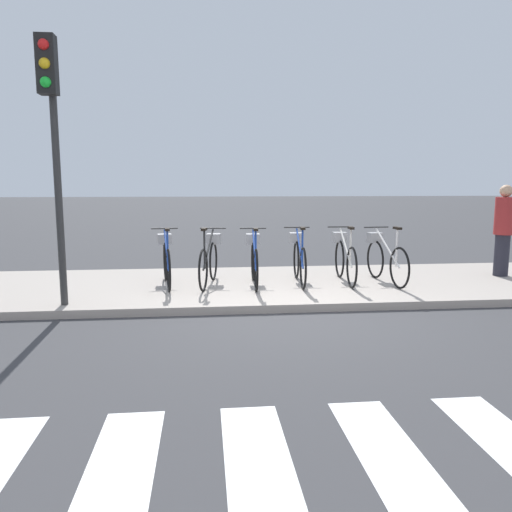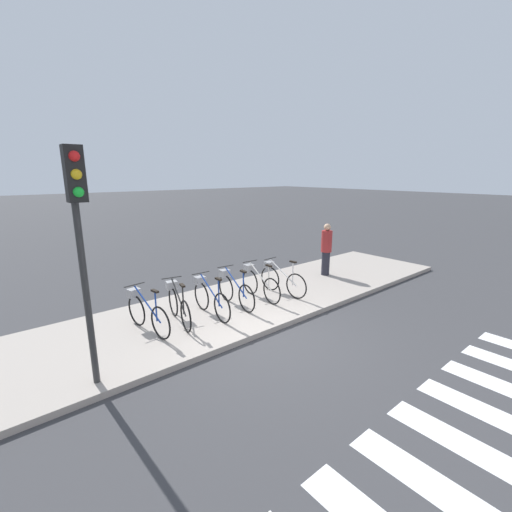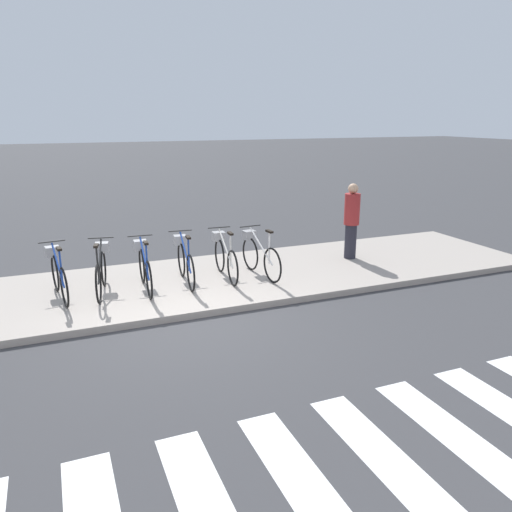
{
  "view_description": "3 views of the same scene",
  "coord_description": "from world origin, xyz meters",
  "px_view_note": "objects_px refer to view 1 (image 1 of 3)",
  "views": [
    {
      "loc": [
        -1.23,
        -6.81,
        1.84
      ],
      "look_at": [
        -0.39,
        1.31,
        0.64
      ],
      "focal_mm": 35.0,
      "sensor_mm": 36.0,
      "label": 1
    },
    {
      "loc": [
        -4.37,
        -4.99,
        3.36
      ],
      "look_at": [
        1.0,
        1.46,
        1.32
      ],
      "focal_mm": 24.0,
      "sensor_mm": 36.0,
      "label": 2
    },
    {
      "loc": [
        -1.84,
        -7.4,
        3.21
      ],
      "look_at": [
        1.49,
        0.69,
        0.75
      ],
      "focal_mm": 35.0,
      "sensor_mm": 36.0,
      "label": 3
    }
  ],
  "objects_px": {
    "parked_bicycle_2": "(254,259)",
    "parked_bicycle_5": "(385,257)",
    "parked_bicycle_4": "(344,257)",
    "parked_bicycle_0": "(166,259)",
    "parked_bicycle_1": "(209,259)",
    "pedestrian": "(503,228)",
    "traffic_light": "(52,116)",
    "parked_bicycle_3": "(299,257)"
  },
  "relations": [
    {
      "from": "parked_bicycle_3",
      "to": "pedestrian",
      "type": "bearing_deg",
      "value": 3.35
    },
    {
      "from": "parked_bicycle_0",
      "to": "traffic_light",
      "type": "relative_size",
      "value": 0.45
    },
    {
      "from": "parked_bicycle_4",
      "to": "parked_bicycle_5",
      "type": "relative_size",
      "value": 1.0
    },
    {
      "from": "parked_bicycle_0",
      "to": "parked_bicycle_2",
      "type": "relative_size",
      "value": 0.99
    },
    {
      "from": "parked_bicycle_2",
      "to": "parked_bicycle_5",
      "type": "xyz_separation_m",
      "value": [
        2.28,
        -0.01,
        0.0
      ]
    },
    {
      "from": "parked_bicycle_1",
      "to": "parked_bicycle_4",
      "type": "distance_m",
      "value": 2.35
    },
    {
      "from": "parked_bicycle_2",
      "to": "parked_bicycle_4",
      "type": "height_order",
      "value": "same"
    },
    {
      "from": "parked_bicycle_0",
      "to": "parked_bicycle_3",
      "type": "relative_size",
      "value": 1.0
    },
    {
      "from": "pedestrian",
      "to": "parked_bicycle_4",
      "type": "bearing_deg",
      "value": -175.75
    },
    {
      "from": "parked_bicycle_3",
      "to": "traffic_light",
      "type": "height_order",
      "value": "traffic_light"
    },
    {
      "from": "parked_bicycle_1",
      "to": "pedestrian",
      "type": "distance_m",
      "value": 5.43
    },
    {
      "from": "parked_bicycle_5",
      "to": "pedestrian",
      "type": "xyz_separation_m",
      "value": [
        2.38,
        0.35,
        0.44
      ]
    },
    {
      "from": "parked_bicycle_3",
      "to": "pedestrian",
      "type": "height_order",
      "value": "pedestrian"
    },
    {
      "from": "parked_bicycle_0",
      "to": "pedestrian",
      "type": "relative_size",
      "value": 0.96
    },
    {
      "from": "parked_bicycle_3",
      "to": "parked_bicycle_4",
      "type": "height_order",
      "value": "same"
    },
    {
      "from": "parked_bicycle_4",
      "to": "traffic_light",
      "type": "xyz_separation_m",
      "value": [
        -4.42,
        -1.35,
        2.15
      ]
    },
    {
      "from": "parked_bicycle_2",
      "to": "parked_bicycle_3",
      "type": "relative_size",
      "value": 1.0
    },
    {
      "from": "parked_bicycle_5",
      "to": "traffic_light",
      "type": "bearing_deg",
      "value": -166.49
    },
    {
      "from": "parked_bicycle_0",
      "to": "parked_bicycle_2",
      "type": "height_order",
      "value": "same"
    },
    {
      "from": "parked_bicycle_3",
      "to": "traffic_light",
      "type": "xyz_separation_m",
      "value": [
        -3.62,
        -1.35,
        2.15
      ]
    },
    {
      "from": "parked_bicycle_4",
      "to": "pedestrian",
      "type": "bearing_deg",
      "value": 4.25
    },
    {
      "from": "parked_bicycle_1",
      "to": "parked_bicycle_4",
      "type": "relative_size",
      "value": 0.99
    },
    {
      "from": "parked_bicycle_1",
      "to": "parked_bicycle_3",
      "type": "relative_size",
      "value": 0.99
    },
    {
      "from": "parked_bicycle_2",
      "to": "pedestrian",
      "type": "relative_size",
      "value": 0.97
    },
    {
      "from": "parked_bicycle_4",
      "to": "parked_bicycle_5",
      "type": "distance_m",
      "value": 0.69
    },
    {
      "from": "parked_bicycle_0",
      "to": "parked_bicycle_5",
      "type": "xyz_separation_m",
      "value": [
        3.75,
        -0.15,
        0.0
      ]
    },
    {
      "from": "parked_bicycle_2",
      "to": "parked_bicycle_5",
      "type": "relative_size",
      "value": 1.0
    },
    {
      "from": "parked_bicycle_2",
      "to": "traffic_light",
      "type": "distance_m",
      "value": 3.76
    },
    {
      "from": "parked_bicycle_1",
      "to": "parked_bicycle_2",
      "type": "xyz_separation_m",
      "value": [
        0.75,
        -0.11,
        0.0
      ]
    },
    {
      "from": "parked_bicycle_2",
      "to": "parked_bicycle_1",
      "type": "bearing_deg",
      "value": 171.99
    },
    {
      "from": "parked_bicycle_0",
      "to": "parked_bicycle_4",
      "type": "bearing_deg",
      "value": -0.45
    },
    {
      "from": "parked_bicycle_0",
      "to": "parked_bicycle_5",
      "type": "height_order",
      "value": "same"
    },
    {
      "from": "parked_bicycle_1",
      "to": "pedestrian",
      "type": "bearing_deg",
      "value": 2.51
    },
    {
      "from": "parked_bicycle_2",
      "to": "parked_bicycle_5",
      "type": "height_order",
      "value": "same"
    },
    {
      "from": "parked_bicycle_1",
      "to": "pedestrian",
      "type": "relative_size",
      "value": 0.96
    },
    {
      "from": "parked_bicycle_0",
      "to": "parked_bicycle_3",
      "type": "height_order",
      "value": "same"
    },
    {
      "from": "pedestrian",
      "to": "parked_bicycle_1",
      "type": "bearing_deg",
      "value": -177.49
    },
    {
      "from": "parked_bicycle_1",
      "to": "parked_bicycle_3",
      "type": "bearing_deg",
      "value": 0.38
    },
    {
      "from": "parked_bicycle_3",
      "to": "parked_bicycle_5",
      "type": "height_order",
      "value": "same"
    },
    {
      "from": "parked_bicycle_2",
      "to": "parked_bicycle_4",
      "type": "distance_m",
      "value": 1.6
    },
    {
      "from": "parked_bicycle_3",
      "to": "parked_bicycle_0",
      "type": "bearing_deg",
      "value": 179.41
    },
    {
      "from": "parked_bicycle_1",
      "to": "parked_bicycle_5",
      "type": "distance_m",
      "value": 3.03
    }
  ]
}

